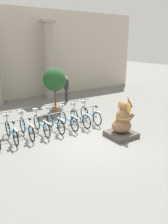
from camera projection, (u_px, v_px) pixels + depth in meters
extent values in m
plane|color=slate|center=(90.00, 141.00, 8.69)|extent=(60.00, 60.00, 0.00)
cube|color=#BCB29E|center=(17.00, 55.00, 14.64)|extent=(20.00, 0.20, 6.00)
cylinder|color=gray|center=(49.00, 62.00, 14.94)|extent=(0.72, 0.72, 5.00)
cube|color=gray|center=(47.00, 21.00, 14.16)|extent=(0.90, 0.90, 0.16)
cylinder|color=gray|center=(93.00, 113.00, 10.94)|extent=(0.05, 0.05, 0.75)
cylinder|color=gray|center=(47.00, 115.00, 9.51)|extent=(5.10, 0.04, 0.04)
torus|color=black|center=(8.00, 128.00, 9.11)|extent=(0.05, 0.67, 0.67)
torus|color=black|center=(16.00, 137.00, 8.23)|extent=(0.05, 0.67, 0.67)
cube|color=#338CC6|center=(11.00, 132.00, 8.66)|extent=(0.04, 1.00, 0.04)
cube|color=silver|center=(15.00, 129.00, 8.13)|extent=(0.06, 0.56, 0.03)
cylinder|color=#338CC6|center=(14.00, 130.00, 8.23)|extent=(0.03, 0.03, 0.55)
cube|color=black|center=(13.00, 122.00, 8.14)|extent=(0.08, 0.18, 0.04)
cylinder|color=#338CC6|center=(7.00, 121.00, 8.97)|extent=(0.03, 0.03, 0.71)
cylinder|color=black|center=(6.00, 112.00, 8.86)|extent=(0.48, 0.03, 0.03)
cube|color=silver|center=(6.00, 115.00, 8.99)|extent=(0.20, 0.16, 0.14)
torus|color=black|center=(23.00, 125.00, 9.48)|extent=(0.05, 0.67, 0.67)
torus|color=black|center=(32.00, 133.00, 8.61)|extent=(0.05, 0.67, 0.67)
cube|color=#338CC6|center=(27.00, 128.00, 9.03)|extent=(0.04, 1.00, 0.04)
cube|color=silver|center=(31.00, 125.00, 8.50)|extent=(0.06, 0.56, 0.03)
cylinder|color=#338CC6|center=(30.00, 126.00, 8.60)|extent=(0.03, 0.03, 0.55)
cube|color=black|center=(30.00, 119.00, 8.51)|extent=(0.08, 0.18, 0.04)
cylinder|color=#338CC6|center=(22.00, 118.00, 9.34)|extent=(0.03, 0.03, 0.71)
cylinder|color=black|center=(21.00, 110.00, 9.24)|extent=(0.48, 0.03, 0.03)
cube|color=silver|center=(21.00, 112.00, 9.36)|extent=(0.20, 0.16, 0.14)
torus|color=black|center=(37.00, 122.00, 9.80)|extent=(0.05, 0.67, 0.67)
torus|color=black|center=(47.00, 130.00, 8.93)|extent=(0.05, 0.67, 0.67)
cube|color=#338CC6|center=(41.00, 125.00, 9.35)|extent=(0.04, 1.00, 0.04)
cube|color=silver|center=(46.00, 122.00, 8.82)|extent=(0.06, 0.56, 0.03)
cylinder|color=#338CC6|center=(45.00, 123.00, 8.92)|extent=(0.03, 0.03, 0.55)
cube|color=black|center=(45.00, 116.00, 8.83)|extent=(0.08, 0.18, 0.04)
cylinder|color=#338CC6|center=(37.00, 115.00, 9.67)|extent=(0.03, 0.03, 0.71)
cylinder|color=black|center=(36.00, 107.00, 9.56)|extent=(0.48, 0.03, 0.03)
cube|color=silver|center=(35.00, 110.00, 9.68)|extent=(0.20, 0.16, 0.14)
torus|color=black|center=(50.00, 120.00, 10.12)|extent=(0.05, 0.67, 0.67)
torus|color=black|center=(61.00, 127.00, 9.25)|extent=(0.05, 0.67, 0.67)
cube|color=#338CC6|center=(55.00, 122.00, 9.67)|extent=(0.04, 1.00, 0.04)
cube|color=silver|center=(61.00, 119.00, 9.14)|extent=(0.06, 0.56, 0.03)
cylinder|color=#338CC6|center=(60.00, 120.00, 9.24)|extent=(0.03, 0.03, 0.55)
cube|color=black|center=(59.00, 114.00, 9.15)|extent=(0.08, 0.18, 0.04)
cylinder|color=#338CC6|center=(50.00, 113.00, 9.98)|extent=(0.03, 0.03, 0.71)
cylinder|color=black|center=(50.00, 105.00, 9.88)|extent=(0.48, 0.03, 0.03)
cube|color=silver|center=(49.00, 108.00, 10.00)|extent=(0.20, 0.16, 0.14)
torus|color=black|center=(63.00, 118.00, 10.44)|extent=(0.05, 0.67, 0.67)
torus|color=black|center=(74.00, 124.00, 9.56)|extent=(0.05, 0.67, 0.67)
cube|color=#338CC6|center=(68.00, 120.00, 9.99)|extent=(0.04, 1.00, 0.04)
cube|color=silver|center=(74.00, 117.00, 9.46)|extent=(0.06, 0.56, 0.03)
cylinder|color=#338CC6|center=(73.00, 118.00, 9.56)|extent=(0.03, 0.03, 0.55)
cube|color=black|center=(73.00, 111.00, 9.47)|extent=(0.08, 0.18, 0.04)
cylinder|color=#338CC6|center=(63.00, 111.00, 10.30)|extent=(0.03, 0.03, 0.71)
cylinder|color=black|center=(62.00, 103.00, 10.19)|extent=(0.48, 0.03, 0.03)
cube|color=silver|center=(62.00, 106.00, 10.32)|extent=(0.20, 0.16, 0.14)
torus|color=black|center=(74.00, 115.00, 10.77)|extent=(0.05, 0.67, 0.67)
torus|color=black|center=(87.00, 122.00, 9.89)|extent=(0.05, 0.67, 0.67)
cube|color=#338CC6|center=(80.00, 117.00, 10.32)|extent=(0.04, 1.00, 0.04)
cube|color=silver|center=(87.00, 114.00, 9.79)|extent=(0.06, 0.56, 0.03)
cylinder|color=#338CC6|center=(85.00, 115.00, 9.89)|extent=(0.03, 0.03, 0.55)
cube|color=black|center=(85.00, 109.00, 9.80)|extent=(0.08, 0.18, 0.04)
cylinder|color=#338CC6|center=(74.00, 109.00, 10.63)|extent=(0.03, 0.03, 0.71)
cylinder|color=black|center=(74.00, 102.00, 10.52)|extent=(0.48, 0.03, 0.03)
cube|color=silver|center=(73.00, 104.00, 10.65)|extent=(0.20, 0.16, 0.14)
torus|color=black|center=(84.00, 113.00, 11.15)|extent=(0.05, 0.67, 0.67)
torus|color=black|center=(97.00, 119.00, 10.27)|extent=(0.05, 0.67, 0.67)
cube|color=#338CC6|center=(91.00, 115.00, 10.70)|extent=(0.04, 1.00, 0.04)
cube|color=silver|center=(97.00, 112.00, 10.17)|extent=(0.06, 0.56, 0.03)
cylinder|color=#338CC6|center=(96.00, 113.00, 10.27)|extent=(0.03, 0.03, 0.55)
cube|color=black|center=(96.00, 107.00, 10.18)|extent=(0.08, 0.18, 0.04)
cylinder|color=#338CC6|center=(85.00, 106.00, 11.01)|extent=(0.03, 0.03, 0.71)
cylinder|color=black|center=(85.00, 99.00, 10.90)|extent=(0.48, 0.03, 0.03)
cube|color=silver|center=(84.00, 102.00, 11.03)|extent=(0.20, 0.16, 0.14)
cube|color=#4C4742|center=(121.00, 134.00, 9.10)|extent=(1.10, 1.10, 0.21)
ellipsoid|color=brown|center=(122.00, 126.00, 8.99)|extent=(0.85, 0.75, 0.55)
ellipsoid|color=brown|center=(123.00, 117.00, 8.90)|extent=(0.60, 0.55, 0.70)
sphere|color=brown|center=(125.00, 107.00, 8.83)|extent=(0.45, 0.45, 0.45)
ellipsoid|color=#B79333|center=(120.00, 106.00, 8.97)|extent=(0.08, 0.32, 0.38)
ellipsoid|color=#B79333|center=(128.00, 108.00, 8.62)|extent=(0.08, 0.32, 0.38)
cone|color=brown|center=(129.00, 102.00, 8.87)|extent=(0.38, 0.16, 0.56)
cylinder|color=brown|center=(126.00, 117.00, 9.17)|extent=(0.44, 0.15, 0.40)
cylinder|color=brown|center=(130.00, 118.00, 8.97)|extent=(0.44, 0.15, 0.40)
torus|color=#B79333|center=(123.00, 117.00, 8.90)|extent=(0.63, 0.63, 0.05)
cylinder|color=#383342|center=(66.00, 95.00, 14.53)|extent=(0.11, 0.11, 0.83)
cylinder|color=#383342|center=(67.00, 96.00, 14.39)|extent=(0.11, 0.11, 0.83)
cube|color=#333338|center=(66.00, 85.00, 14.24)|extent=(0.20, 0.32, 0.62)
sphere|color=tan|center=(66.00, 78.00, 14.11)|extent=(0.23, 0.23, 0.23)
cylinder|color=#333338|center=(65.00, 84.00, 14.39)|extent=(0.07, 0.07, 0.56)
cylinder|color=#333338|center=(68.00, 85.00, 14.07)|extent=(0.07, 0.07, 0.56)
cylinder|color=brown|center=(56.00, 109.00, 12.39)|extent=(0.69, 0.69, 0.32)
cylinder|color=brown|center=(55.00, 98.00, 12.18)|extent=(0.10, 0.10, 1.01)
sphere|color=#1E4C23|center=(55.00, 80.00, 11.88)|extent=(1.26, 1.26, 1.26)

